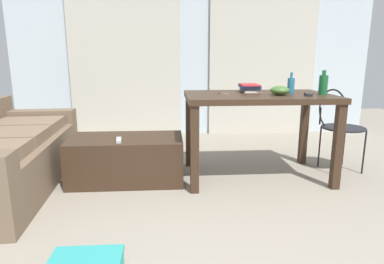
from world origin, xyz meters
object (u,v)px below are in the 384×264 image
object	(u,v)px
craft_table	(258,106)
bottle_near	(291,85)
wire_chair	(338,121)
tv_remote_on_table	(308,94)
book_stack	(250,88)
coffee_table	(127,159)
bowl	(280,90)
scissors	(222,93)
tv_remote_primary	(119,140)
bottle_far	(323,84)

from	to	relation	value
craft_table	bottle_near	distance (m)	0.37
wire_chair	tv_remote_on_table	distance (m)	0.59
bottle_near	book_stack	world-z (taller)	bottle_near
coffee_table	bowl	size ratio (longest dim) A/B	6.08
bottle_near	scissors	world-z (taller)	bottle_near
coffee_table	scissors	distance (m)	1.07
wire_chair	bowl	bearing A→B (deg)	-163.55
tv_remote_on_table	coffee_table	bearing A→B (deg)	-171.75
coffee_table	bowl	world-z (taller)	bowl
coffee_table	craft_table	xyz separation A→B (m)	(1.21, 0.02, 0.48)
coffee_table	tv_remote_on_table	xyz separation A→B (m)	(1.61, -0.15, 0.60)
craft_table	book_stack	xyz separation A→B (m)	(-0.03, 0.19, 0.15)
bowl	scissors	bearing A→B (deg)	161.08
coffee_table	craft_table	bearing A→B (deg)	0.97
bottle_near	scissors	xyz separation A→B (m)	(-0.65, 0.02, -0.07)
bottle_near	bowl	size ratio (longest dim) A/B	1.14
craft_table	wire_chair	distance (m)	0.86
scissors	book_stack	bearing A→B (deg)	23.56
coffee_table	book_stack	world-z (taller)	book_stack
craft_table	tv_remote_primary	world-z (taller)	craft_table
scissors	craft_table	bearing A→B (deg)	-11.04
book_stack	scissors	bearing A→B (deg)	-156.44
bottle_near	tv_remote_primary	size ratio (longest dim) A/B	1.14
coffee_table	bottle_far	bearing A→B (deg)	-2.49
bottle_far	tv_remote_on_table	bearing A→B (deg)	-155.17
wire_chair	tv_remote_on_table	size ratio (longest dim) A/B	5.64
bottle_far	tv_remote_primary	distance (m)	1.89
craft_table	coffee_table	bearing A→B (deg)	-179.03
wire_chair	bottle_near	bearing A→B (deg)	-174.15
bottle_far	book_stack	size ratio (longest dim) A/B	0.74
craft_table	bowl	distance (m)	0.25
wire_chair	bowl	distance (m)	0.77
bowl	tv_remote_on_table	xyz separation A→B (m)	(0.23, -0.07, -0.03)
bottle_far	book_stack	distance (m)	0.66
craft_table	wire_chair	bearing A→B (deg)	6.30
wire_chair	book_stack	distance (m)	0.93
book_stack	scissors	xyz separation A→B (m)	(-0.29, -0.13, -0.04)
coffee_table	tv_remote_primary	world-z (taller)	tv_remote_primary
scissors	tv_remote_primary	world-z (taller)	scissors
bottle_far	wire_chair	bearing A→B (deg)	34.90
bowl	tv_remote_on_table	size ratio (longest dim) A/B	1.14
bottle_far	tv_remote_on_table	xyz separation A→B (m)	(-0.16, -0.08, -0.08)
coffee_table	bowl	distance (m)	1.52
bottle_near	tv_remote_primary	world-z (taller)	bottle_near
book_stack	coffee_table	bearing A→B (deg)	-169.80
craft_table	scissors	bearing A→B (deg)	168.96
bowl	tv_remote_primary	xyz separation A→B (m)	(-1.43, -0.04, -0.42)
craft_table	scissors	world-z (taller)	scissors
coffee_table	scissors	xyz separation A→B (m)	(0.89, 0.08, 0.59)
bottle_far	scissors	bearing A→B (deg)	169.71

